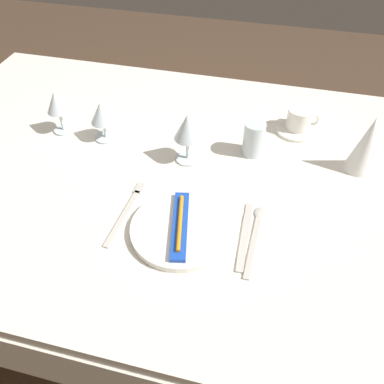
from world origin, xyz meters
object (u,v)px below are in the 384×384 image
at_px(toothbrush_package, 180,225).
at_px(wine_glass_left, 57,104).
at_px(coffee_cup_left, 300,119).
at_px(spoon_soup, 256,232).
at_px(wine_glass_right, 102,114).
at_px(dinner_knife, 244,238).
at_px(napkin_folded, 366,145).
at_px(dinner_plate, 180,229).
at_px(wine_glass_centre, 187,129).
at_px(fork_outer, 127,210).
at_px(drink_tumbler, 253,140).

height_order(toothbrush_package, wine_glass_left, wine_glass_left).
bearing_deg(coffee_cup_left, spoon_soup, -99.49).
xyz_separation_m(coffee_cup_left, wine_glass_left, (-0.72, -0.18, 0.05)).
height_order(toothbrush_package, wine_glass_right, wine_glass_right).
bearing_deg(spoon_soup, dinner_knife, -136.00).
xyz_separation_m(spoon_soup, napkin_folded, (0.25, 0.30, 0.08)).
xyz_separation_m(dinner_plate, napkin_folded, (0.43, 0.34, 0.08)).
relative_size(wine_glass_centre, napkin_folded, 0.88).
distance_m(fork_outer, dinner_knife, 0.31).
xyz_separation_m(wine_glass_centre, wine_glass_left, (-0.42, 0.04, -0.01)).
bearing_deg(coffee_cup_left, dinner_plate, -117.39).
height_order(dinner_knife, wine_glass_centre, wine_glass_centre).
xyz_separation_m(fork_outer, drink_tumbler, (0.28, 0.31, 0.04)).
distance_m(drink_tumbler, napkin_folded, 0.30).
relative_size(wine_glass_right, napkin_folded, 0.72).
xyz_separation_m(coffee_cup_left, wine_glass_right, (-0.58, -0.19, 0.04)).
bearing_deg(wine_glass_left, napkin_folded, 2.00).
bearing_deg(dinner_knife, wine_glass_right, 148.62).
relative_size(dinner_knife, wine_glass_left, 1.53).
bearing_deg(fork_outer, napkin_folded, 28.12).
relative_size(fork_outer, dinner_knife, 1.07).
relative_size(toothbrush_package, napkin_folded, 1.22).
distance_m(dinner_plate, fork_outer, 0.15).
bearing_deg(napkin_folded, coffee_cup_left, 139.69).
relative_size(dinner_plate, toothbrush_package, 1.14).
relative_size(wine_glass_centre, wine_glass_left, 1.10).
bearing_deg(napkin_folded, drink_tumbler, -179.98).
relative_size(toothbrush_package, wine_glass_centre, 1.38).
distance_m(wine_glass_right, drink_tumbler, 0.46).
relative_size(dinner_plate, dinner_knife, 1.14).
xyz_separation_m(dinner_plate, drink_tumbler, (0.13, 0.34, 0.04)).
distance_m(dinner_plate, wine_glass_right, 0.45).
distance_m(wine_glass_left, napkin_folded, 0.90).
bearing_deg(spoon_soup, drink_tumbler, 99.41).
xyz_separation_m(dinner_plate, spoon_soup, (0.18, 0.04, -0.01)).
xyz_separation_m(spoon_soup, wine_glass_left, (-0.65, 0.27, 0.10)).
distance_m(fork_outer, wine_glass_right, 0.34).
relative_size(spoon_soup, drink_tumbler, 2.14).
bearing_deg(drink_tumbler, coffee_cup_left, 49.77).
distance_m(toothbrush_package, fork_outer, 0.16).
relative_size(fork_outer, drink_tumbler, 2.18).
xyz_separation_m(toothbrush_package, fork_outer, (-0.15, 0.03, -0.02)).
relative_size(fork_outer, wine_glass_centre, 1.49).
bearing_deg(drink_tumbler, wine_glass_centre, -157.54).
distance_m(dinner_knife, wine_glass_centre, 0.34).
xyz_separation_m(wine_glass_centre, drink_tumbler, (0.18, 0.07, -0.06)).
distance_m(spoon_soup, wine_glass_centre, 0.34).
bearing_deg(wine_glass_right, wine_glass_centre, -7.97).
bearing_deg(toothbrush_package, wine_glass_left, 146.33).
distance_m(dinner_plate, coffee_cup_left, 0.56).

